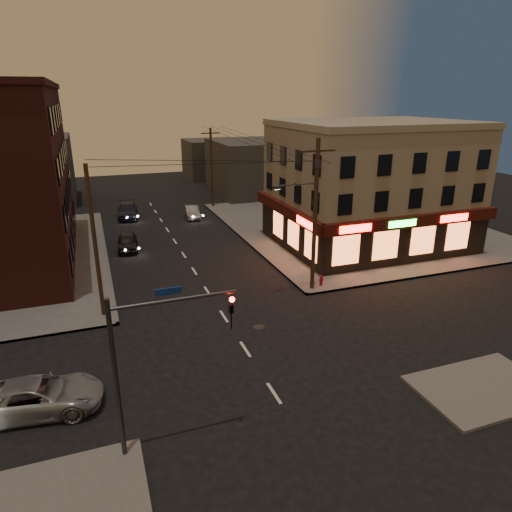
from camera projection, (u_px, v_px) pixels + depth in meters
name	position (u px, v px, depth m)	size (l,w,h in m)	color
ground	(245.00, 349.00, 23.95)	(120.00, 120.00, 0.00)	black
sidewalk_ne	(352.00, 225.00, 46.58)	(24.00, 28.00, 0.15)	#514F4C
pizza_building	(370.00, 185.00, 39.22)	(15.85, 12.85, 10.50)	gray
bg_building_ne_a	(253.00, 167.00, 60.97)	(10.00, 12.00, 7.00)	#3F3D3A
bg_building_nw	(33.00, 170.00, 55.61)	(9.00, 10.00, 8.00)	#3F3D3A
bg_building_ne_b	(211.00, 159.00, 72.89)	(8.00, 8.00, 6.00)	#3F3D3A
utility_pole_main	(314.00, 208.00, 29.33)	(4.20, 0.44, 10.00)	#382619
utility_pole_far	(212.00, 168.00, 52.94)	(0.26, 0.26, 9.00)	#382619
utility_pole_west	(95.00, 243.00, 25.96)	(0.24, 0.24, 9.00)	#382619
traffic_signal	(145.00, 353.00, 15.80)	(4.49, 0.32, 6.47)	#333538
suv_cross	(37.00, 397.00, 19.01)	(2.44, 5.30, 1.47)	gray
sedan_near	(128.00, 242.00, 39.18)	(1.65, 4.09, 1.39)	black
sedan_mid	(192.00, 212.00, 49.49)	(1.38, 3.95, 1.30)	slate
sedan_far	(128.00, 211.00, 49.60)	(2.09, 5.14, 1.49)	black
fire_hydrant	(321.00, 280.00, 31.54)	(0.33, 0.33, 0.73)	maroon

